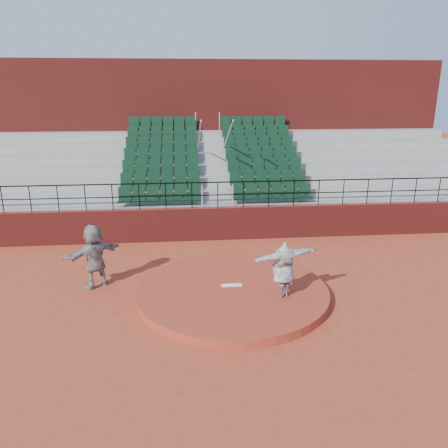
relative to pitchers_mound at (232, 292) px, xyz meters
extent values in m
plane|color=#A13D24|center=(0.00, 0.00, -0.12)|extent=(90.00, 90.00, 0.00)
cylinder|color=#9E3623|center=(0.00, 0.00, 0.00)|extent=(5.50, 5.50, 0.25)
cube|color=white|center=(0.00, 0.15, 0.14)|extent=(0.60, 0.15, 0.03)
cube|color=maroon|center=(0.00, 5.00, 0.53)|extent=(24.00, 0.30, 1.30)
cylinder|color=black|center=(0.00, 5.00, 2.17)|extent=(24.00, 0.05, 0.05)
cylinder|color=black|center=(0.00, 5.00, 1.68)|extent=(24.00, 0.04, 0.04)
cylinder|color=black|center=(-8.00, 5.00, 1.67)|extent=(0.04, 0.04, 1.00)
cylinder|color=black|center=(-7.00, 5.00, 1.67)|extent=(0.04, 0.04, 1.00)
cylinder|color=black|center=(-6.00, 5.00, 1.67)|extent=(0.04, 0.04, 1.00)
cylinder|color=black|center=(-5.00, 5.00, 1.67)|extent=(0.04, 0.04, 1.00)
cylinder|color=black|center=(-4.00, 5.00, 1.67)|extent=(0.04, 0.04, 1.00)
cylinder|color=black|center=(-3.00, 5.00, 1.67)|extent=(0.04, 0.04, 1.00)
cylinder|color=black|center=(-2.00, 5.00, 1.67)|extent=(0.04, 0.04, 1.00)
cylinder|color=black|center=(-1.00, 5.00, 1.67)|extent=(0.04, 0.04, 1.00)
cylinder|color=black|center=(0.00, 5.00, 1.67)|extent=(0.04, 0.04, 1.00)
cylinder|color=black|center=(1.00, 5.00, 1.67)|extent=(0.04, 0.04, 1.00)
cylinder|color=black|center=(2.00, 5.00, 1.67)|extent=(0.04, 0.04, 1.00)
cylinder|color=black|center=(3.00, 5.00, 1.67)|extent=(0.04, 0.04, 1.00)
cylinder|color=black|center=(4.00, 5.00, 1.67)|extent=(0.04, 0.04, 1.00)
cylinder|color=black|center=(5.00, 5.00, 1.67)|extent=(0.04, 0.04, 1.00)
cylinder|color=black|center=(6.00, 5.00, 1.67)|extent=(0.04, 0.04, 1.00)
cylinder|color=black|center=(7.00, 5.00, 1.67)|extent=(0.04, 0.04, 1.00)
cylinder|color=black|center=(8.00, 5.00, 1.67)|extent=(0.04, 0.04, 1.00)
cylinder|color=black|center=(9.00, 5.00, 1.67)|extent=(0.04, 0.04, 1.00)
cube|color=gray|center=(0.00, 5.58, 0.53)|extent=(24.00, 0.85, 1.30)
cube|color=#10311E|center=(-2.25, 5.59, 1.54)|extent=(3.30, 0.48, 0.72)
cube|color=#10311E|center=(2.25, 5.59, 1.54)|extent=(3.30, 0.48, 0.72)
cube|color=gray|center=(0.00, 6.43, 0.73)|extent=(24.00, 0.85, 1.70)
cube|color=#10311E|center=(-2.25, 6.44, 1.94)|extent=(3.30, 0.48, 0.72)
cube|color=#10311E|center=(2.25, 6.44, 1.94)|extent=(3.30, 0.48, 0.72)
cube|color=gray|center=(0.00, 7.28, 0.93)|extent=(24.00, 0.85, 2.10)
cube|color=#10311E|center=(-2.25, 7.29, 2.33)|extent=(3.30, 0.48, 0.72)
cube|color=#10311E|center=(2.25, 7.29, 2.33)|extent=(3.30, 0.48, 0.72)
cube|color=gray|center=(0.00, 8.12, 1.12)|extent=(24.00, 0.85, 2.50)
cube|color=#10311E|center=(-2.25, 8.13, 2.73)|extent=(3.30, 0.48, 0.72)
cube|color=#10311E|center=(2.25, 8.13, 2.73)|extent=(3.30, 0.48, 0.72)
cube|color=gray|center=(0.00, 8.97, 1.33)|extent=(24.00, 0.85, 2.90)
cube|color=#10311E|center=(-2.25, 8.98, 3.14)|extent=(3.30, 0.48, 0.72)
cube|color=#10311E|center=(2.25, 8.98, 3.14)|extent=(3.30, 0.48, 0.72)
cube|color=gray|center=(0.00, 9.82, 1.52)|extent=(24.00, 0.85, 3.30)
cube|color=#10311E|center=(-2.25, 9.83, 3.53)|extent=(3.30, 0.48, 0.72)
cube|color=#10311E|center=(2.25, 9.83, 3.53)|extent=(3.30, 0.48, 0.72)
cube|color=gray|center=(0.00, 10.68, 1.73)|extent=(24.00, 0.85, 3.70)
cube|color=#10311E|center=(-2.25, 10.69, 3.94)|extent=(3.30, 0.48, 0.72)
cube|color=#10311E|center=(2.25, 10.69, 3.94)|extent=(3.30, 0.48, 0.72)
cylinder|color=silver|center=(-0.60, 8.12, 3.28)|extent=(0.06, 5.97, 2.46)
cylinder|color=silver|center=(0.60, 8.12, 3.28)|extent=(0.06, 5.97, 2.46)
cube|color=maroon|center=(0.00, 12.60, 3.43)|extent=(24.00, 3.00, 7.10)
imported|color=black|center=(1.32, -0.64, 0.92)|extent=(2.02, 1.14, 1.59)
imported|color=black|center=(-4.02, 1.05, 0.85)|extent=(1.80, 1.54, 1.95)
camera|label=1|loc=(-1.33, -11.35, 5.62)|focal=35.00mm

